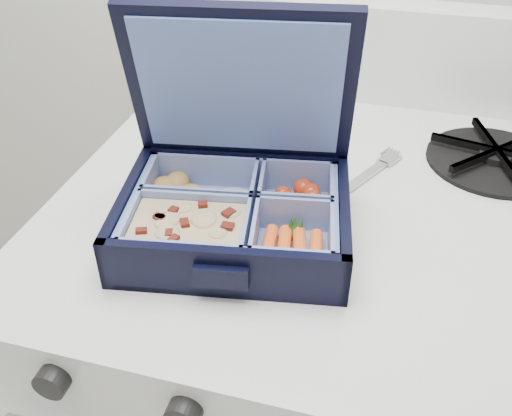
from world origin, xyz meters
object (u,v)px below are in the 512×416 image
(bento_box, at_px, (235,216))
(fork, at_px, (351,186))
(burner_grate, at_px, (496,154))
(stove, at_px, (305,415))

(bento_box, relative_size, fork, 1.31)
(bento_box, bearing_deg, burner_grate, 30.58)
(fork, bearing_deg, stove, -133.75)
(stove, relative_size, fork, 5.15)
(burner_grate, height_order, fork, burner_grate)
(stove, distance_m, burner_grate, 0.54)
(bento_box, bearing_deg, stove, 47.09)
(fork, bearing_deg, bento_box, -102.89)
(stove, relative_size, bento_box, 3.94)
(stove, bearing_deg, fork, 18.83)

